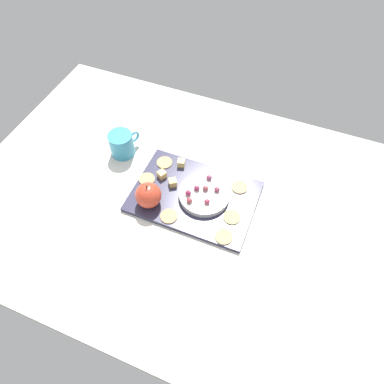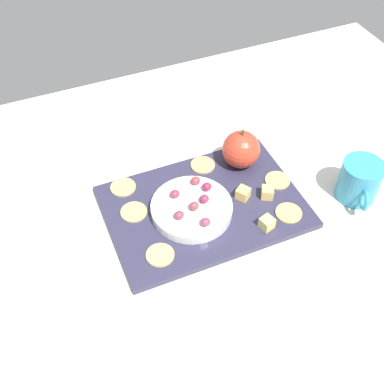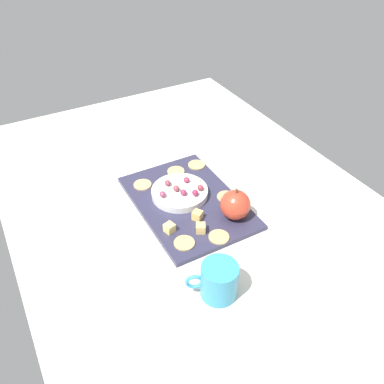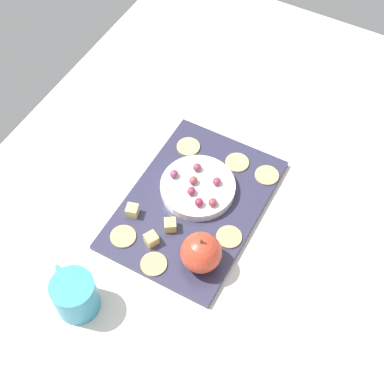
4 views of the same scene
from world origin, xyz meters
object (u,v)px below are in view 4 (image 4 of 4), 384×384
at_px(grape_1, 193,180).
at_px(apple_whole, 201,253).
at_px(grape_4, 213,202).
at_px(grape_5, 191,191).
at_px(grape_0, 174,174).
at_px(grape_3, 199,202).
at_px(cracker_0, 188,147).
at_px(cracker_5, 237,163).
at_px(cheese_cube_1, 132,211).
at_px(grape_6, 197,167).
at_px(cheese_cube_0, 170,225).
at_px(serving_dish, 198,187).
at_px(cracker_2, 123,236).
at_px(cup, 75,295).
at_px(cracker_3, 229,237).
at_px(cheese_cube_2, 151,239).
at_px(grape_2, 217,181).
at_px(platter, 194,204).
at_px(cracker_1, 154,264).
at_px(cracker_4, 267,175).

bearing_deg(grape_1, apple_whole, 33.16).
distance_m(grape_4, grape_5, 0.05).
distance_m(grape_0, grape_3, 0.09).
relative_size(cracker_0, cracker_5, 1.00).
bearing_deg(cheese_cube_1, apple_whole, 79.68).
bearing_deg(cracker_5, grape_4, 3.53).
bearing_deg(grape_6, cheese_cube_0, 6.20).
bearing_deg(serving_dish, cracker_2, -24.19).
bearing_deg(grape_4, cup, -23.00).
height_order(cracker_3, cup, cup).
height_order(cheese_cube_2, cracker_5, cheese_cube_2).
height_order(cracker_3, cracker_5, same).
height_order(grape_5, grape_6, same).
height_order(cheese_cube_0, grape_3, grape_3).
distance_m(cracker_0, cracker_3, 0.24).
bearing_deg(cheese_cube_2, grape_2, 162.85).
bearing_deg(grape_2, grape_4, 18.17).
height_order(cheese_cube_2, grape_0, grape_0).
xyz_separation_m(grape_0, grape_4, (0.02, 0.10, 0.00)).
relative_size(grape_4, cup, 0.17).
relative_size(platter, grape_5, 20.06).
relative_size(grape_3, cup, 0.17).
bearing_deg(cheese_cube_0, cheese_cube_1, -85.29).
distance_m(apple_whole, cracker_1, 0.10).
distance_m(cracker_5, grape_5, 0.14).
distance_m(cracker_5, grape_1, 0.12).
distance_m(platter, cheese_cube_0, 0.08).
relative_size(grape_4, grape_6, 1.00).
distance_m(grape_1, grape_5, 0.03).
relative_size(cracker_2, grape_6, 2.72).
bearing_deg(cheese_cube_2, cracker_4, 152.58).
relative_size(cracker_0, cup, 0.48).
distance_m(platter, grape_2, 0.07).
height_order(cheese_cube_1, grape_4, grape_4).
xyz_separation_m(cheese_cube_2, cracker_0, (-0.24, -0.05, -0.01)).
relative_size(cracker_4, grape_5, 2.72).
height_order(grape_0, grape_2, same).
relative_size(cracker_3, grape_1, 2.72).
xyz_separation_m(grape_4, grape_5, (-0.00, -0.05, 0.00)).
bearing_deg(cheese_cube_1, cup, 3.32).
relative_size(cracker_3, grape_4, 2.72).
relative_size(cheese_cube_0, grape_4, 1.24).
relative_size(cracker_3, cracker_5, 1.00).
xyz_separation_m(grape_3, grape_4, (-0.01, 0.02, -0.00)).
bearing_deg(cracker_0, cracker_1, 15.83).
xyz_separation_m(grape_4, cup, (0.29, -0.12, 0.00)).
bearing_deg(grape_3, apple_whole, 30.30).
distance_m(serving_dish, grape_5, 0.03).
relative_size(platter, cheese_cube_0, 16.22).
height_order(platter, grape_3, grape_3).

